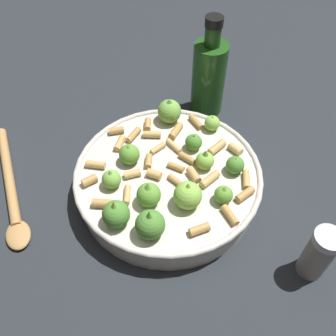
{
  "coord_description": "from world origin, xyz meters",
  "views": [
    {
      "loc": [
        -0.36,
        0.01,
        0.49
      ],
      "look_at": [
        0.0,
        0.0,
        0.06
      ],
      "focal_mm": 39.33,
      "sensor_mm": 36.0,
      "label": 1
    }
  ],
  "objects": [
    {
      "name": "ground_plane",
      "position": [
        0.0,
        0.0,
        0.0
      ],
      "size": [
        2.4,
        2.4,
        0.0
      ],
      "primitive_type": "plane",
      "color": "#23282D"
    },
    {
      "name": "pepper_shaker",
      "position": [
        -0.14,
        -0.19,
        0.05
      ],
      "size": [
        0.04,
        0.04,
        0.09
      ],
      "color": "gray",
      "rests_on": "ground"
    },
    {
      "name": "wooden_spoon",
      "position": [
        0.0,
        0.25,
        0.01
      ],
      "size": [
        0.25,
        0.12,
        0.02
      ],
      "color": "#B2844C",
      "rests_on": "ground"
    },
    {
      "name": "cooking_pan",
      "position": [
        -0.0,
        0.0,
        0.03
      ],
      "size": [
        0.29,
        0.29,
        0.1
      ],
      "color": "beige",
      "rests_on": "ground"
    },
    {
      "name": "olive_oil_bottle",
      "position": [
        0.2,
        -0.08,
        0.08
      ],
      "size": [
        0.06,
        0.06,
        0.19
      ],
      "color": "#1E4C19",
      "rests_on": "ground"
    }
  ]
}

